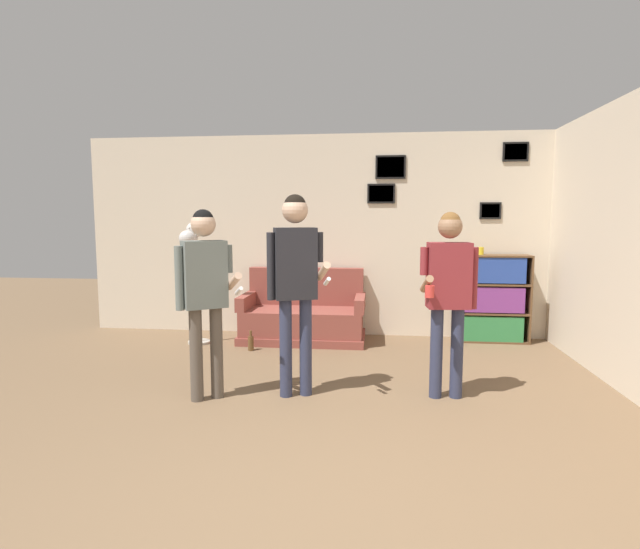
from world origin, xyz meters
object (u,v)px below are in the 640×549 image
(person_player_foreground_left, at_px, (205,284))
(drinking_cup, at_px, (480,251))
(person_player_foreground_center, at_px, (295,272))
(person_watcher_holding_cup, at_px, (448,286))
(bookshelf, at_px, (492,299))
(couch, at_px, (303,317))
(floor_lamp, at_px, (197,241))
(bottle_on_floor, at_px, (251,343))

(person_player_foreground_left, bearing_deg, drinking_cup, 41.14)
(person_player_foreground_center, relative_size, drinking_cup, 18.51)
(person_watcher_holding_cup, bearing_deg, bookshelf, 68.37)
(couch, xyz_separation_m, floor_lamp, (-1.30, -0.33, 1.00))
(floor_lamp, bearing_deg, bottle_on_floor, -20.14)
(couch, relative_size, bookshelf, 1.42)
(floor_lamp, bearing_deg, drinking_cup, 8.44)
(drinking_cup, bearing_deg, bookshelf, -0.13)
(couch, relative_size, floor_lamp, 0.97)
(bookshelf, relative_size, person_watcher_holding_cup, 0.69)
(person_watcher_holding_cup, height_order, drinking_cup, person_watcher_holding_cup)
(couch, distance_m, bottle_on_floor, 0.85)
(floor_lamp, relative_size, person_player_foreground_left, 0.99)
(floor_lamp, height_order, drinking_cup, floor_lamp)
(person_player_foreground_left, relative_size, drinking_cup, 17.16)
(person_player_foreground_left, xyz_separation_m, person_player_foreground_center, (0.76, 0.17, 0.10))
(person_player_foreground_center, bearing_deg, couch, 96.51)
(floor_lamp, bearing_deg, person_watcher_holding_cup, -29.67)
(person_player_foreground_left, bearing_deg, bookshelf, 39.54)
(couch, height_order, bottle_on_floor, couch)
(person_player_foreground_left, bearing_deg, bottle_on_floor, 90.93)
(person_watcher_holding_cup, relative_size, drinking_cup, 16.94)
(bookshelf, xyz_separation_m, bottle_on_floor, (-2.97, -0.80, -0.46))
(person_player_foreground_left, height_order, bottle_on_floor, person_player_foreground_left)
(couch, bearing_deg, drinking_cup, 4.89)
(couch, height_order, drinking_cup, drinking_cup)
(couch, relative_size, person_watcher_holding_cup, 0.98)
(floor_lamp, relative_size, bottle_on_floor, 6.69)
(floor_lamp, relative_size, person_player_foreground_center, 0.92)
(person_player_foreground_left, height_order, person_watcher_holding_cup, person_player_foreground_left)
(couch, xyz_separation_m, person_player_foreground_center, (0.24, -2.07, 0.81))
(person_watcher_holding_cup, bearing_deg, couch, 128.53)
(floor_lamp, relative_size, drinking_cup, 16.96)
(couch, xyz_separation_m, bookshelf, (2.42, 0.19, 0.26))
(person_player_foreground_left, distance_m, bottle_on_floor, 1.88)
(floor_lamp, distance_m, person_player_foreground_center, 2.32)
(floor_lamp, xyz_separation_m, bottle_on_floor, (0.74, -0.27, -1.20))
(couch, xyz_separation_m, drinking_cup, (2.26, 0.19, 0.87))
(bookshelf, bearing_deg, couch, -175.44)
(couch, bearing_deg, person_watcher_holding_cup, -51.47)
(person_watcher_holding_cup, relative_size, bottle_on_floor, 6.69)
(couch, relative_size, drinking_cup, 16.53)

